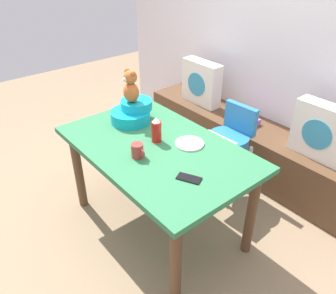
{
  "coord_description": "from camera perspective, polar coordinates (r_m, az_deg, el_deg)",
  "views": [
    {
      "loc": [
        1.56,
        -1.19,
        1.96
      ],
      "look_at": [
        0.0,
        0.1,
        0.69
      ],
      "focal_mm": 36.28,
      "sensor_mm": 36.0,
      "label": 1
    }
  ],
  "objects": [
    {
      "name": "cell_phone",
      "position": [
        2.01,
        3.54,
        -5.27
      ],
      "size": [
        0.16,
        0.13,
        0.01
      ],
      "primitive_type": "cube",
      "rotation": [
        0.0,
        0.0,
        2.03
      ],
      "color": "black",
      "rests_on": "dining_table"
    },
    {
      "name": "window_bench",
      "position": [
        3.32,
        14.52,
        -0.44
      ],
      "size": [
        2.6,
        0.44,
        0.46
      ],
      "primitive_type": "cube",
      "color": "brown",
      "rests_on": "ground_plane"
    },
    {
      "name": "dining_table",
      "position": [
        2.37,
        -1.87,
        -1.9
      ],
      "size": [
        1.38,
        0.86,
        0.74
      ],
      "color": "#2D7247",
      "rests_on": "ground_plane"
    },
    {
      "name": "pillow_floral_left",
      "position": [
        3.53,
        5.63,
        10.68
      ],
      "size": [
        0.44,
        0.15,
        0.44
      ],
      "color": "white",
      "rests_on": "window_bench"
    },
    {
      "name": "ketchup_bottle",
      "position": [
        2.32,
        -1.96,
        2.85
      ],
      "size": [
        0.07,
        0.07,
        0.18
      ],
      "color": "red",
      "rests_on": "dining_table"
    },
    {
      "name": "infant_seat_teal",
      "position": [
        2.61,
        -6.0,
        5.81
      ],
      "size": [
        0.3,
        0.33,
        0.16
      ],
      "color": "#10A2C1",
      "rests_on": "dining_table"
    },
    {
      "name": "teddy_bear",
      "position": [
        2.53,
        -6.27,
        10.0
      ],
      "size": [
        0.13,
        0.12,
        0.25
      ],
      "color": "#B75D2B",
      "rests_on": "infant_seat_teal"
    },
    {
      "name": "ground_plane",
      "position": [
        2.77,
        -1.63,
        -12.89
      ],
      "size": [
        8.0,
        8.0,
        0.0
      ],
      "primitive_type": "plane",
      "color": "#8C7256"
    },
    {
      "name": "back_wall",
      "position": [
        3.14,
        20.43,
        18.06
      ],
      "size": [
        4.4,
        0.1,
        2.6
      ],
      "primitive_type": "cube",
      "color": "silver",
      "rests_on": "ground_plane"
    },
    {
      "name": "coffee_mug",
      "position": [
        2.18,
        -5.13,
        -0.6
      ],
      "size": [
        0.12,
        0.08,
        0.09
      ],
      "color": "#9E332D",
      "rests_on": "dining_table"
    },
    {
      "name": "dinner_plate_near",
      "position": [
        2.33,
        3.64,
        0.6
      ],
      "size": [
        0.2,
        0.2,
        0.01
      ],
      "primitive_type": "cylinder",
      "color": "white",
      "rests_on": "dining_table"
    },
    {
      "name": "pillow_floral_right",
      "position": [
        2.85,
        24.39,
        2.36
      ],
      "size": [
        0.44,
        0.15,
        0.44
      ],
      "color": "white",
      "rests_on": "window_bench"
    },
    {
      "name": "book_stack",
      "position": [
        3.27,
        13.21,
        4.37
      ],
      "size": [
        0.2,
        0.14,
        0.05
      ],
      "primitive_type": "cube",
      "color": "#A561C7",
      "rests_on": "window_bench"
    },
    {
      "name": "highchair",
      "position": [
        2.86,
        10.26,
        1.32
      ],
      "size": [
        0.34,
        0.46,
        0.79
      ],
      "color": "#2672B2",
      "rests_on": "ground_plane"
    }
  ]
}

